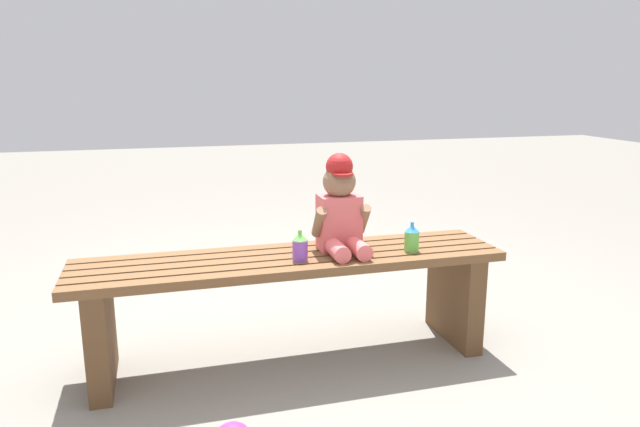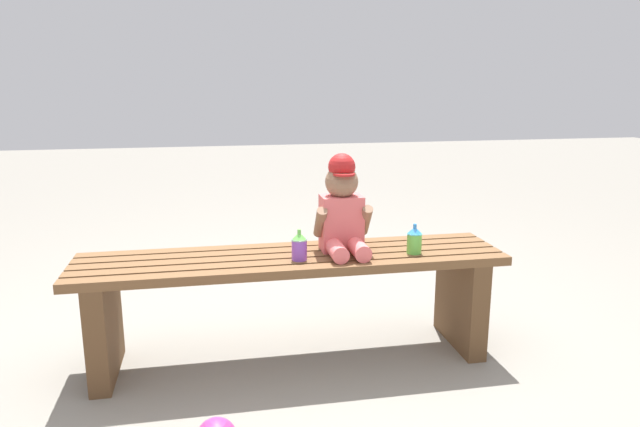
{
  "view_description": "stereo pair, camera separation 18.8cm",
  "coord_description": "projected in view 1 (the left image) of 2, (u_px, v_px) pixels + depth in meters",
  "views": [
    {
      "loc": [
        -0.49,
        -2.2,
        1.15
      ],
      "look_at": [
        0.11,
        -0.05,
        0.63
      ],
      "focal_mm": 32.71,
      "sensor_mm": 36.0,
      "label": 1
    },
    {
      "loc": [
        -0.31,
        -2.24,
        1.15
      ],
      "look_at": [
        0.11,
        -0.05,
        0.63
      ],
      "focal_mm": 32.71,
      "sensor_mm": 36.0,
      "label": 2
    }
  ],
  "objects": [
    {
      "name": "sippy_cup_right",
      "position": [
        412.0,
        237.0,
        2.4
      ],
      "size": [
        0.06,
        0.06,
        0.12
      ],
      "color": "#66CC4C",
      "rests_on": "park_bench"
    },
    {
      "name": "ground_plane",
      "position": [
        292.0,
        358.0,
        2.46
      ],
      "size": [
        16.0,
        16.0,
        0.0
      ],
      "primitive_type": "plane",
      "color": "gray"
    },
    {
      "name": "child_figure",
      "position": [
        340.0,
        209.0,
        2.39
      ],
      "size": [
        0.23,
        0.27,
        0.4
      ],
      "color": "#E56666",
      "rests_on": "park_bench"
    },
    {
      "name": "sippy_cup_left",
      "position": [
        300.0,
        246.0,
        2.28
      ],
      "size": [
        0.06,
        0.06,
        0.12
      ],
      "color": "#8C4CCC",
      "rests_on": "park_bench"
    },
    {
      "name": "park_bench",
      "position": [
        292.0,
        289.0,
        2.39
      ],
      "size": [
        1.73,
        0.39,
        0.45
      ],
      "color": "brown",
      "rests_on": "ground_plane"
    }
  ]
}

